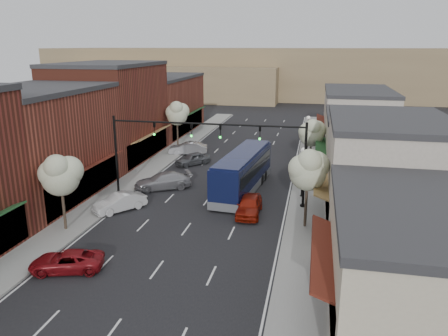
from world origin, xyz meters
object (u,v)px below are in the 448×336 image
Objects in this scene: tree_right_near at (309,169)px; parked_car_d at (193,159)px; tree_left_near at (60,174)px; tree_left_far at (177,113)px; coach_bus at (243,171)px; lamp_post_far at (308,128)px; parked_car_c at (163,181)px; parked_car_e at (188,148)px; lamp_post_near at (303,164)px; red_hatchback at (249,205)px; signal_mast_left at (141,145)px; signal_mast_right at (275,151)px; parked_car_b at (120,202)px; tree_right_far at (312,132)px; parked_car_a at (67,261)px.

parked_car_d is (-12.67, 14.98, -3.77)m from tree_right_near.
tree_left_near is 26.00m from tree_left_far.
parked_car_d is at bearing 137.51° from coach_bus.
lamp_post_far is 0.86× the size of parked_car_c.
tree_left_near is 23.82m from parked_car_e.
tree_left_near is at bearing -127.94° from coach_bus.
lamp_post_near is 6.54m from red_hatchback.
parked_car_e is at bearing 154.60° from parked_car_d.
parked_car_c is (-7.27, -0.84, -1.12)m from coach_bus.
signal_mast_left is at bearing -49.72° from parked_car_c.
tree_left_far is 1.38× the size of lamp_post_near.
signal_mast_right is at bearing -131.05° from lamp_post_near.
parked_car_b reaches higher than parked_car_d.
signal_mast_right reaches higher than parked_car_d.
tree_right_far is at bearing 46.53° from parked_car_d.
tree_left_far reaches higher than coach_bus.
parked_car_b is at bearing -99.17° from signal_mast_left.
signal_mast_left is at bearing -139.46° from tree_right_far.
tree_right_near is 6.74m from lamp_post_near.
signal_mast_right is 11.29m from parked_car_c.
tree_right_near is 1.41× the size of parked_car_a.
tree_right_far is at bearing 40.54° from signal_mast_left.
lamp_post_near is 0.37× the size of coach_bus.
parked_car_c is at bearing 69.18° from signal_mast_left.
parked_car_a is 15.52m from parked_car_c.
signal_mast_left is 1.38× the size of tree_right_near.
signal_mast_right is 19.81m from parked_car_e.
red_hatchback is at bearing 25.19° from tree_left_near.
parked_car_b is 6.14m from parked_car_c.
parked_car_c is (-12.52, -0.14, -2.26)m from lamp_post_near.
parked_car_b is 19.01m from parked_car_e.
coach_bus is at bearing 128.63° from tree_right_near.
parked_car_d is (-12.12, -9.08, -2.32)m from lamp_post_far.
parked_car_c is at bearing -125.37° from lamp_post_far.
tree_right_near is at bearing -23.46° from red_hatchback.
tree_right_near is 24.59m from parked_car_e.
coach_bus reaches higher than parked_car_e.
signal_mast_left reaches higher than parked_car_d.
tree_right_near is (13.97, -4.05, -0.17)m from signal_mast_left.
tree_left_far reaches higher than parked_car_c.
red_hatchback is 10.26m from parked_car_b.
parked_car_d is (-6.86, 7.72, -1.18)m from coach_bus.
tree_right_near is 1.34× the size of lamp_post_far.
signal_mast_right is at bearing -96.22° from lamp_post_far.
parked_car_b is (2.05, -21.53, -3.90)m from tree_left_far.
parked_car_d is at bearing -143.17° from lamp_post_far.
coach_bus reaches higher than parked_car_b.
lamp_post_near is 1.05× the size of parked_car_a.
tree_left_near is 1.35× the size of parked_car_a.
tree_right_far reaches higher than parked_car_a.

